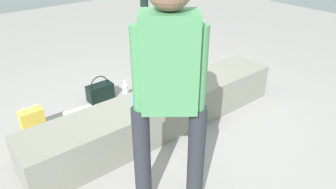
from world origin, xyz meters
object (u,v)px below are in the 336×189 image
(adult_standing, at_px, (169,79))
(gift_bag, at_px, (33,122))
(cake_plate, at_px, (142,97))
(water_bottle_near_gift, at_px, (125,90))
(handbag_black_leather, at_px, (100,92))
(cake_box_white, at_px, (83,118))
(child_seated, at_px, (169,74))

(adult_standing, bearing_deg, gift_bag, 109.16)
(adult_standing, distance_m, cake_plate, 1.07)
(water_bottle_near_gift, bearing_deg, handbag_black_leather, 149.21)
(gift_bag, bearing_deg, handbag_black_leather, 15.05)
(water_bottle_near_gift, bearing_deg, cake_plate, -108.43)
(gift_bag, height_order, water_bottle_near_gift, gift_bag)
(water_bottle_near_gift, bearing_deg, cake_box_white, -164.80)
(adult_standing, relative_size, cake_box_white, 5.42)
(cake_plate, xyz_separation_m, water_bottle_near_gift, (0.24, 0.73, -0.30))
(gift_bag, distance_m, cake_box_white, 0.48)
(water_bottle_near_gift, distance_m, handbag_black_leather, 0.29)
(adult_standing, bearing_deg, water_bottle_near_gift, 69.33)
(water_bottle_near_gift, height_order, handbag_black_leather, handbag_black_leather)
(child_seated, relative_size, gift_bag, 1.50)
(adult_standing, xyz_separation_m, gift_bag, (-0.51, 1.47, -0.87))
(child_seated, xyz_separation_m, handbag_black_leather, (-0.27, 0.94, -0.49))
(adult_standing, relative_size, water_bottle_near_gift, 7.44)
(child_seated, xyz_separation_m, cake_plate, (-0.26, 0.06, -0.19))
(cake_plate, xyz_separation_m, handbag_black_leather, (-0.01, 0.88, -0.30))
(adult_standing, relative_size, cake_plate, 7.45)
(cake_box_white, xyz_separation_m, handbag_black_leather, (0.38, 0.32, 0.05))
(child_seated, distance_m, cake_plate, 0.33)
(handbag_black_leather, bearing_deg, child_seated, -73.78)
(cake_box_white, relative_size, handbag_black_leather, 1.01)
(adult_standing, xyz_separation_m, cake_plate, (0.34, 0.82, -0.60))
(handbag_black_leather, bearing_deg, gift_bag, -164.95)
(water_bottle_near_gift, xyz_separation_m, cake_box_white, (-0.63, -0.17, -0.05))
(water_bottle_near_gift, distance_m, cake_box_white, 0.66)
(cake_plate, bearing_deg, adult_standing, -112.60)
(adult_standing, relative_size, handbag_black_leather, 5.49)
(child_seated, bearing_deg, gift_bag, 147.42)
(cake_plate, distance_m, handbag_black_leather, 0.93)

